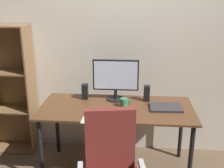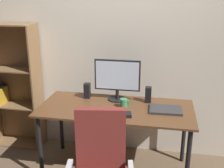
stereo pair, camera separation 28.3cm
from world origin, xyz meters
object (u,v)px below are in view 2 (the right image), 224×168
object	(u,v)px
mouse	(128,115)
laptop	(166,110)
keyboard	(107,115)
speaker_right	(148,95)
desk	(116,115)
coffee_mug	(124,103)
monitor	(117,78)
bookshelf	(13,87)
speaker_left	(87,91)

from	to	relation	value
mouse	laptop	distance (m)	0.40
keyboard	speaker_right	distance (m)	0.56
desk	coffee_mug	distance (m)	0.15
coffee_mug	monitor	bearing A→B (deg)	117.96
monitor	speaker_right	world-z (taller)	monitor
coffee_mug	laptop	xyz separation A→B (m)	(0.42, -0.01, -0.03)
monitor	coffee_mug	size ratio (longest dim) A/B	5.25
keyboard	bookshelf	size ratio (longest dim) A/B	0.19
laptop	bookshelf	xyz separation A→B (m)	(-1.85, 0.34, -0.00)
speaker_left	speaker_right	world-z (taller)	same
desk	bookshelf	size ratio (longest dim) A/B	1.03
keyboard	speaker_left	size ratio (longest dim) A/B	1.71
coffee_mug	speaker_left	distance (m)	0.48
laptop	speaker_right	world-z (taller)	speaker_right
coffee_mug	bookshelf	bearing A→B (deg)	166.96
desk	laptop	bearing A→B (deg)	1.37
keyboard	speaker_right	bearing A→B (deg)	50.09
bookshelf	monitor	bearing A→B (deg)	-5.95
monitor	mouse	size ratio (longest dim) A/B	5.14
laptop	speaker_left	bearing A→B (deg)	165.21
speaker_right	mouse	bearing A→B (deg)	-112.02
desk	bookshelf	world-z (taller)	bookshelf
mouse	monitor	bearing A→B (deg)	102.81
monitor	speaker_right	bearing A→B (deg)	-1.34
monitor	keyboard	size ratio (longest dim) A/B	1.70
monitor	coffee_mug	bearing A→B (deg)	-62.04
desk	keyboard	world-z (taller)	keyboard
keyboard	coffee_mug	size ratio (longest dim) A/B	3.09
keyboard	speaker_left	xyz separation A→B (m)	(-0.32, 0.42, 0.08)
speaker_right	bookshelf	size ratio (longest dim) A/B	0.11
mouse	keyboard	bearing A→B (deg)	176.16
monitor	mouse	bearing A→B (deg)	-66.10
desk	speaker_left	distance (m)	0.45
coffee_mug	bookshelf	xyz separation A→B (m)	(-1.42, 0.33, -0.04)
monitor	laptop	bearing A→B (deg)	-21.27
speaker_left	keyboard	bearing A→B (deg)	-52.95
laptop	speaker_right	bearing A→B (deg)	131.80
mouse	laptop	xyz separation A→B (m)	(0.35, 0.20, -0.01)
mouse	bookshelf	xyz separation A→B (m)	(-1.50, 0.54, -0.01)
mouse	speaker_left	bearing A→B (deg)	131.52
desk	keyboard	distance (m)	0.23
coffee_mug	laptop	bearing A→B (deg)	-1.76
laptop	bookshelf	distance (m)	1.88
laptop	speaker_left	xyz separation A→B (m)	(-0.86, 0.20, 0.07)
monitor	mouse	distance (m)	0.50
monitor	coffee_mug	world-z (taller)	monitor
coffee_mug	speaker_left	world-z (taller)	speaker_left
monitor	speaker_left	bearing A→B (deg)	-178.66
speaker_left	desk	bearing A→B (deg)	-30.04
mouse	speaker_right	distance (m)	0.43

